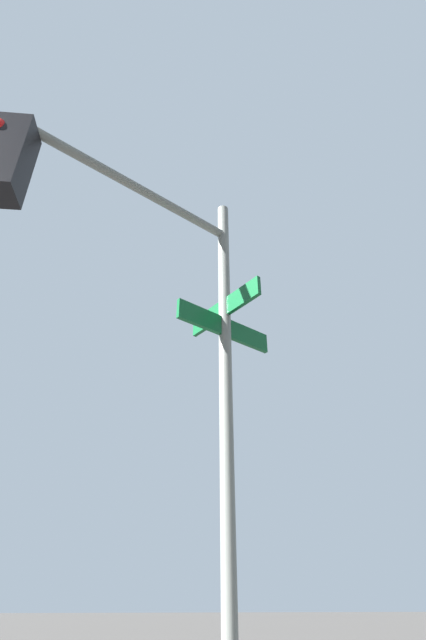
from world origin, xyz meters
TOP-DOWN VIEW (x-y plane):
  - traffic_signal_near at (-5.89, -6.20)m, footprint 2.53×1.82m

SIDE VIEW (x-z plane):
  - traffic_signal_near at x=-5.89m, z-range 1.09..6.48m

